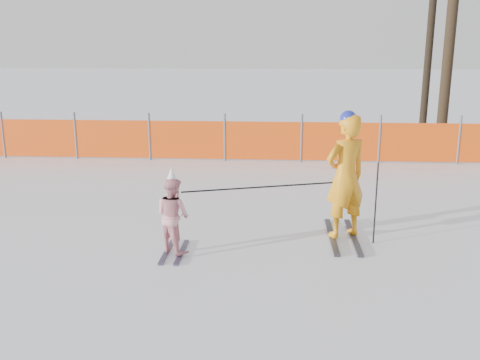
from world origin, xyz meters
TOP-DOWN VIEW (x-y plane):
  - ground at (0.00, 0.00)m, footprint 120.00×120.00m
  - adult at (1.62, 0.79)m, footprint 0.85×1.63m
  - child at (-0.94, -0.01)m, footprint 0.69×0.95m
  - ski_poles at (0.93, 0.46)m, footprint 2.91×0.76m
  - safety_fence at (-2.53, 6.44)m, footprint 16.62×0.06m
  - tree_trunks at (5.69, 10.25)m, footprint 0.52×1.60m

SIDE VIEW (x-z plane):
  - ground at x=0.00m, z-range 0.00..0.00m
  - safety_fence at x=-2.53m, z-range -0.07..1.18m
  - child at x=-0.94m, z-range -0.06..1.25m
  - ski_poles at x=0.93m, z-range 0.19..1.47m
  - adult at x=1.62m, z-range 0.00..2.03m
  - tree_trunks at x=5.69m, z-range -0.15..6.25m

